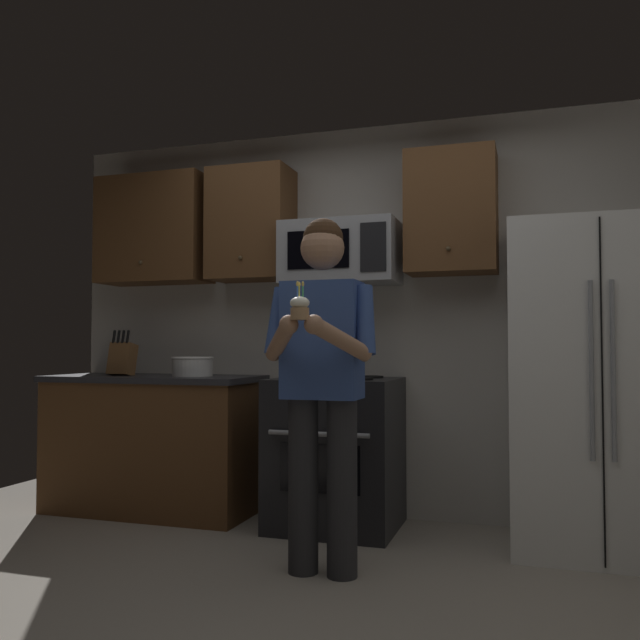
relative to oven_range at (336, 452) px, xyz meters
The scene contains 11 objects.
ground_plane 1.44m from the oven_range, 83.70° to the right, with size 6.00×6.00×0.00m, color #9E9384.
wall_back 0.94m from the oven_range, 69.02° to the left, with size 4.40×0.10×2.60m, color beige.
oven_range is the anchor object (origin of this frame).
microwave 1.26m from the oven_range, 89.98° to the left, with size 0.74×0.41×0.40m.
refrigerator 1.56m from the oven_range, ahead, with size 0.90×0.75×1.80m.
cabinet_row_upper 1.60m from the oven_range, 163.43° to the left, with size 2.78×0.36×0.76m.
counter_left 1.30m from the oven_range, behind, with size 1.44×0.66×0.92m.
knife_block 1.63m from the oven_range, behind, with size 0.16×0.15×0.32m.
bowl_large_white 1.14m from the oven_range, behind, with size 0.28×0.28×0.13m.
person 1.02m from the oven_range, 78.29° to the right, with size 0.60×0.48×1.76m.
cupcake 1.45m from the oven_range, 81.51° to the right, with size 0.09×0.09×0.17m.
Camera 1 is at (1.02, -2.65, 1.12)m, focal length 37.60 mm.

